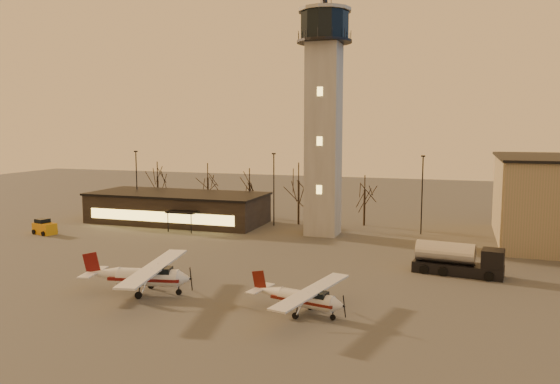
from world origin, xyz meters
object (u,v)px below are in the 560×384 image
fuel_truck (457,262)px  service_cart (44,228)px  terminal (178,208)px  cessna_front (308,302)px  cessna_rear (150,280)px  control_tower (324,106)px

fuel_truck → service_cart: bearing=-176.9°
terminal → cessna_front: (28.25, -31.81, -1.19)m
terminal → cessna_rear: terminal is taller
control_tower → cessna_rear: (-7.48, -28.96, -15.16)m
control_tower → fuel_truck: control_tower is taller
control_tower → fuel_truck: size_ratio=3.92×
service_cart → cessna_rear: bearing=-17.6°
terminal → fuel_truck: (38.57, -16.64, -0.97)m
control_tower → cessna_rear: 33.53m
terminal → fuel_truck: 42.02m
cessna_rear → cessna_front: bearing=-14.4°
service_cart → terminal: bearing=63.6°
control_tower → terminal: 26.24m
cessna_front → fuel_truck: size_ratio=1.24×
control_tower → cessna_rear: control_tower is taller
service_cart → fuel_truck: bearing=12.2°
control_tower → terminal: size_ratio=1.28×
fuel_truck → service_cart: fuel_truck is taller
cessna_front → fuel_truck: bearing=67.8°
cessna_front → service_cart: cessna_front is taller
control_tower → cessna_front: 34.13m
terminal → cessna_front: bearing=-48.4°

